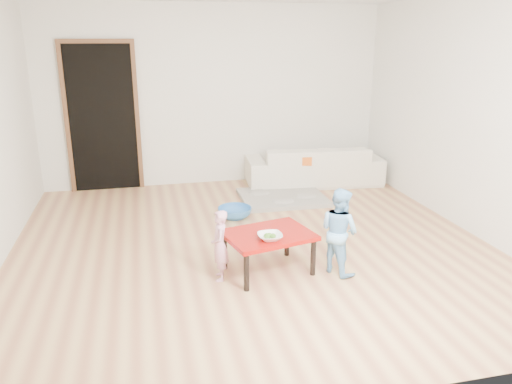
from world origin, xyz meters
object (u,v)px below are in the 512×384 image
object	(u,v)px
sofa	(314,165)
bowl	(270,237)
basin	(235,213)
child_blue	(339,231)
red_table	(268,252)
child_pink	(220,245)

from	to	relation	value
sofa	bowl	xyz separation A→B (m)	(-1.43, -2.88, 0.13)
bowl	basin	world-z (taller)	bowl
sofa	bowl	bearing A→B (deg)	68.39
basin	bowl	bearing A→B (deg)	-89.75
sofa	bowl	distance (m)	3.22
child_blue	basin	xyz separation A→B (m)	(-0.68, 1.67, -0.35)
red_table	child_blue	distance (m)	0.69
child_blue	red_table	bearing A→B (deg)	52.09
red_table	bowl	bearing A→B (deg)	-99.42
sofa	child_blue	bearing A→B (deg)	79.95
bowl	basin	distance (m)	1.71
sofa	bowl	size ratio (longest dim) A/B	9.04
red_table	basin	size ratio (longest dim) A/B	1.88
sofa	child_blue	size ratio (longest dim) A/B	2.42
red_table	basin	xyz separation A→B (m)	(-0.03, 1.52, -0.13)
sofa	bowl	world-z (taller)	sofa
bowl	basin	size ratio (longest dim) A/B	0.53
sofa	child_blue	world-z (taller)	child_blue
sofa	red_table	world-z (taller)	sofa
bowl	child_blue	size ratio (longest dim) A/B	0.27
child_pink	basin	world-z (taller)	child_pink
bowl	child_blue	world-z (taller)	child_blue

